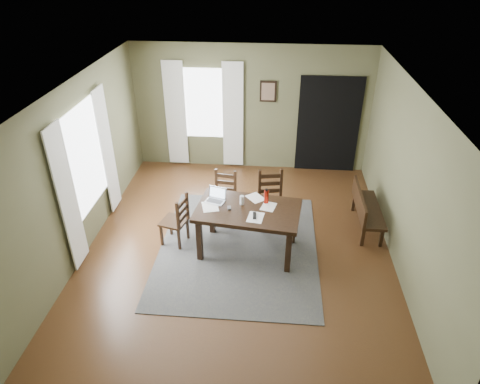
# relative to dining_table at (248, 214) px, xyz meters

# --- Properties ---
(ground) EXTENTS (5.00, 6.00, 0.01)m
(ground) POSITION_rel_dining_table_xyz_m (-0.16, 0.07, -0.73)
(ground) COLOR #492C16
(room_shell) EXTENTS (5.02, 6.02, 2.71)m
(room_shell) POSITION_rel_dining_table_xyz_m (-0.16, 0.07, 1.08)
(room_shell) COLOR brown
(room_shell) RESTS_ON ground
(rug) EXTENTS (2.60, 3.20, 0.01)m
(rug) POSITION_rel_dining_table_xyz_m (-0.16, 0.07, -0.72)
(rug) COLOR #404040
(rug) RESTS_ON ground
(dining_table) EXTENTS (1.73, 1.17, 0.81)m
(dining_table) POSITION_rel_dining_table_xyz_m (0.00, 0.00, 0.00)
(dining_table) COLOR black
(dining_table) RESTS_ON rug
(chair_end) EXTENTS (0.49, 0.49, 0.92)m
(chair_end) POSITION_rel_dining_table_xyz_m (-1.19, 0.11, -0.27)
(chair_end) COLOR black
(chair_end) RESTS_ON rug
(chair_back_left) EXTENTS (0.46, 0.46, 0.93)m
(chair_back_left) POSITION_rel_dining_table_xyz_m (-0.49, 0.89, -0.26)
(chair_back_left) COLOR black
(chair_back_left) RESTS_ON rug
(chair_back_right) EXTENTS (0.52, 0.52, 1.02)m
(chair_back_right) POSITION_rel_dining_table_xyz_m (0.35, 0.80, -0.22)
(chair_back_right) COLOR black
(chair_back_right) RESTS_ON rug
(bench) EXTENTS (0.40, 1.26, 0.71)m
(bench) POSITION_rel_dining_table_xyz_m (2.00, 0.84, -0.30)
(bench) COLOR black
(bench) RESTS_ON ground
(laptop) EXTENTS (0.36, 0.31, 0.21)m
(laptop) POSITION_rel_dining_table_xyz_m (-0.53, 0.21, 0.15)
(laptop) COLOR #B7B7BC
(laptop) RESTS_ON dining_table
(computer_mouse) EXTENTS (0.07, 0.10, 0.03)m
(computer_mouse) POSITION_rel_dining_table_xyz_m (-0.30, -0.03, 0.12)
(computer_mouse) COLOR #3F3F42
(computer_mouse) RESTS_ON dining_table
(tv_remote) EXTENTS (0.06, 0.19, 0.02)m
(tv_remote) POSITION_rel_dining_table_xyz_m (0.11, -0.20, 0.11)
(tv_remote) COLOR black
(tv_remote) RESTS_ON dining_table
(drinking_glass) EXTENTS (0.08, 0.08, 0.15)m
(drinking_glass) POSITION_rel_dining_table_xyz_m (-0.11, 0.13, 0.18)
(drinking_glass) COLOR silver
(drinking_glass) RESTS_ON dining_table
(water_bottle) EXTENTS (0.08, 0.08, 0.25)m
(water_bottle) POSITION_rel_dining_table_xyz_m (0.27, 0.20, 0.22)
(water_bottle) COLOR #B21B0D
(water_bottle) RESTS_ON dining_table
(paper_a) EXTENTS (0.32, 0.37, 0.00)m
(paper_a) POSITION_rel_dining_table_xyz_m (-0.60, 0.01, 0.10)
(paper_a) COLOR white
(paper_a) RESTS_ON dining_table
(paper_b) EXTENTS (0.27, 0.33, 0.00)m
(paper_b) POSITION_rel_dining_table_xyz_m (0.13, -0.23, 0.10)
(paper_b) COLOR white
(paper_b) RESTS_ON dining_table
(paper_c) EXTENTS (0.36, 0.37, 0.00)m
(paper_c) POSITION_rel_dining_table_xyz_m (0.10, 0.34, 0.10)
(paper_c) COLOR white
(paper_c) RESTS_ON dining_table
(paper_d) EXTENTS (0.27, 0.32, 0.00)m
(paper_d) POSITION_rel_dining_table_xyz_m (0.32, 0.09, 0.10)
(paper_d) COLOR white
(paper_d) RESTS_ON dining_table
(window_left) EXTENTS (0.01, 1.30, 1.70)m
(window_left) POSITION_rel_dining_table_xyz_m (-2.63, 0.27, 0.73)
(window_left) COLOR white
(window_left) RESTS_ON ground
(window_back) EXTENTS (1.00, 0.01, 1.50)m
(window_back) POSITION_rel_dining_table_xyz_m (-1.16, 3.04, 0.73)
(window_back) COLOR white
(window_back) RESTS_ON ground
(curtain_left_near) EXTENTS (0.03, 0.48, 2.30)m
(curtain_left_near) POSITION_rel_dining_table_xyz_m (-2.60, -0.55, 0.48)
(curtain_left_near) COLOR silver
(curtain_left_near) RESTS_ON ground
(curtain_left_far) EXTENTS (0.03, 0.48, 2.30)m
(curtain_left_far) POSITION_rel_dining_table_xyz_m (-2.60, 1.09, 0.48)
(curtain_left_far) COLOR silver
(curtain_left_far) RESTS_ON ground
(curtain_back_left) EXTENTS (0.44, 0.03, 2.30)m
(curtain_back_left) POSITION_rel_dining_table_xyz_m (-1.78, 3.01, 0.48)
(curtain_back_left) COLOR silver
(curtain_back_left) RESTS_ON ground
(curtain_back_right) EXTENTS (0.44, 0.03, 2.30)m
(curtain_back_right) POSITION_rel_dining_table_xyz_m (-0.54, 3.01, 0.48)
(curtain_back_right) COLOR silver
(curtain_back_right) RESTS_ON ground
(framed_picture) EXTENTS (0.34, 0.03, 0.44)m
(framed_picture) POSITION_rel_dining_table_xyz_m (0.19, 3.04, 1.03)
(framed_picture) COLOR black
(framed_picture) RESTS_ON ground
(doorway_back) EXTENTS (1.30, 0.03, 2.10)m
(doorway_back) POSITION_rel_dining_table_xyz_m (1.49, 3.04, 0.33)
(doorway_back) COLOR black
(doorway_back) RESTS_ON ground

